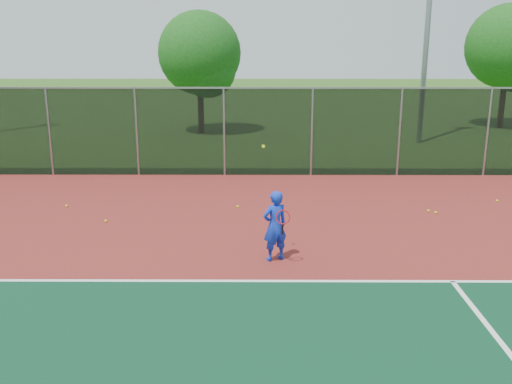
# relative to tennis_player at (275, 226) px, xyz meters

# --- Properties ---
(ground) EXTENTS (120.00, 120.00, 0.00)m
(ground) POSITION_rel_tennis_player_xyz_m (1.46, -4.14, -0.79)
(ground) COLOR #295518
(ground) RESTS_ON ground
(court_apron) EXTENTS (30.00, 20.00, 0.02)m
(court_apron) POSITION_rel_tennis_player_xyz_m (1.46, -2.14, -0.78)
(court_apron) COLOR maroon
(court_apron) RESTS_ON ground
(fence_back) EXTENTS (30.00, 0.06, 3.03)m
(fence_back) POSITION_rel_tennis_player_xyz_m (1.46, 7.86, 0.77)
(fence_back) COLOR black
(fence_back) RESTS_ON court_apron
(tennis_player) EXTENTS (0.67, 0.71, 2.50)m
(tennis_player) POSITION_rel_tennis_player_xyz_m (0.00, 0.00, 0.00)
(tennis_player) COLOR #1533C9
(tennis_player) RESTS_ON court_apron
(practice_ball_1) EXTENTS (0.07, 0.07, 0.07)m
(practice_ball_1) POSITION_rel_tennis_player_xyz_m (6.61, 4.50, -0.74)
(practice_ball_1) COLOR yellow
(practice_ball_1) RESTS_ON court_apron
(practice_ball_2) EXTENTS (0.07, 0.07, 0.07)m
(practice_ball_2) POSITION_rel_tennis_player_xyz_m (4.32, 3.50, -0.74)
(practice_ball_2) COLOR yellow
(practice_ball_2) RESTS_ON court_apron
(practice_ball_3) EXTENTS (0.07, 0.07, 0.07)m
(practice_ball_3) POSITION_rel_tennis_player_xyz_m (4.47, 3.33, -0.74)
(practice_ball_3) COLOR yellow
(practice_ball_3) RESTS_ON court_apron
(practice_ball_4) EXTENTS (0.07, 0.07, 0.07)m
(practice_ball_4) POSITION_rel_tennis_player_xyz_m (-4.32, 2.56, -0.74)
(practice_ball_4) COLOR yellow
(practice_ball_4) RESTS_ON court_apron
(practice_ball_5) EXTENTS (0.07, 0.07, 0.07)m
(practice_ball_5) POSITION_rel_tennis_player_xyz_m (-0.94, 3.86, -0.74)
(practice_ball_5) COLOR yellow
(practice_ball_5) RESTS_ON court_apron
(practice_ball_6) EXTENTS (0.07, 0.07, 0.07)m
(practice_ball_6) POSITION_rel_tennis_player_xyz_m (-5.78, 3.91, -0.74)
(practice_ball_6) COLOR yellow
(practice_ball_6) RESTS_ON court_apron
(tree_back_left) EXTENTS (4.05, 4.05, 5.95)m
(tree_back_left) POSITION_rel_tennis_player_xyz_m (-3.16, 17.01, 2.94)
(tree_back_left) COLOR #382114
(tree_back_left) RESTS_ON ground
(tree_back_mid) EXTENTS (4.35, 4.35, 6.38)m
(tree_back_mid) POSITION_rel_tennis_player_xyz_m (12.65, 18.88, 3.21)
(tree_back_mid) COLOR #382114
(tree_back_mid) RESTS_ON ground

